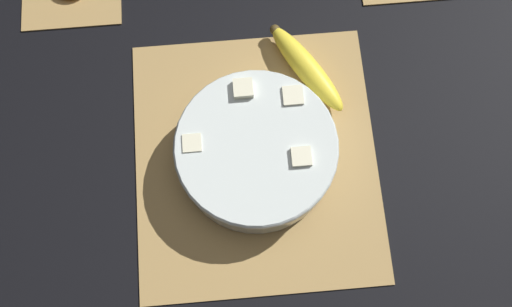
{
  "coord_description": "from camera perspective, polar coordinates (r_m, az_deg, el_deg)",
  "views": [
    {
      "loc": [
        -0.26,
        0.02,
        0.9
      ],
      "look_at": [
        0.0,
        0.0,
        0.03
      ],
      "focal_mm": 42.0,
      "sensor_mm": 36.0,
      "label": 1
    }
  ],
  "objects": [
    {
      "name": "ground_plane",
      "position": [
        0.94,
        0.0,
        -0.6
      ],
      "size": [
        6.0,
        6.0,
        0.0
      ],
      "primitive_type": "plane",
      "color": "black"
    },
    {
      "name": "whole_banana",
      "position": [
        0.97,
        4.81,
        8.17
      ],
      "size": [
        0.17,
        0.13,
        0.04
      ],
      "color": "yellow",
      "rests_on": "bamboo_mat_center"
    },
    {
      "name": "bamboo_mat_center",
      "position": [
        0.94,
        0.0,
        -0.55
      ],
      "size": [
        0.42,
        0.38,
        0.01
      ],
      "color": "#A8844C",
      "rests_on": "ground_plane"
    },
    {
      "name": "fruit_salad_bowl",
      "position": [
        0.9,
        -0.03,
        0.29
      ],
      "size": [
        0.24,
        0.24,
        0.08
      ],
      "color": "silver",
      "rests_on": "bamboo_mat_center"
    }
  ]
}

